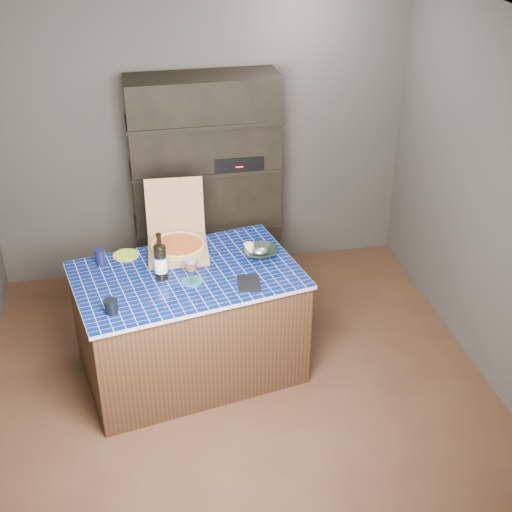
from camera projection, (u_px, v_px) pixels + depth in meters
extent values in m
plane|color=#523923|center=(239.00, 386.00, 5.06)|extent=(3.50, 3.50, 0.00)
plane|color=silver|center=(234.00, 24.00, 3.81)|extent=(3.50, 3.50, 0.00)
plane|color=#45403B|center=(201.00, 134.00, 5.92)|extent=(3.50, 0.00, 3.50)
plane|color=#45403B|center=(310.00, 423.00, 2.95)|extent=(3.50, 0.00, 3.50)
plane|color=#45403B|center=(496.00, 206.00, 4.73)|extent=(0.00, 3.50, 3.50)
cube|color=black|center=(206.00, 183.00, 5.91)|extent=(1.20, 0.40, 1.80)
cube|color=black|center=(236.00, 158.00, 5.80)|extent=(0.40, 0.32, 0.12)
cube|color=#4C2B1E|center=(189.00, 325.00, 5.02)|extent=(1.61, 1.18, 0.79)
cube|color=#051450|center=(186.00, 275.00, 4.81)|extent=(1.65, 1.22, 0.03)
cube|color=#9C7950|center=(178.00, 250.00, 5.04)|extent=(0.44, 0.44, 0.05)
cube|color=#9C7950|center=(175.00, 206.00, 5.14)|extent=(0.42, 0.12, 0.41)
cylinder|color=tan|center=(178.00, 247.00, 5.02)|extent=(0.38, 0.38, 0.01)
cylinder|color=maroon|center=(178.00, 245.00, 5.02)|extent=(0.34, 0.34, 0.01)
torus|color=tan|center=(178.00, 245.00, 5.01)|extent=(0.39, 0.39, 0.02)
cylinder|color=black|center=(161.00, 263.00, 4.70)|extent=(0.08, 0.08, 0.23)
ellipsoid|color=black|center=(159.00, 248.00, 4.64)|extent=(0.08, 0.08, 0.05)
cylinder|color=black|center=(159.00, 240.00, 4.61)|extent=(0.03, 0.03, 0.09)
cylinder|color=white|center=(161.00, 265.00, 4.70)|extent=(0.09, 0.09, 0.11)
cylinder|color=#3B8EC8|center=(161.00, 269.00, 4.72)|extent=(0.09, 0.09, 0.01)
cylinder|color=#3B8EC8|center=(160.00, 257.00, 4.68)|extent=(0.09, 0.09, 0.01)
cylinder|color=#165D76|center=(192.00, 282.00, 4.71)|extent=(0.14, 0.14, 0.01)
cylinder|color=white|center=(192.00, 281.00, 4.71)|extent=(0.07, 0.07, 0.01)
cylinder|color=white|center=(191.00, 275.00, 4.69)|extent=(0.01, 0.01, 0.08)
ellipsoid|color=white|center=(191.00, 264.00, 4.65)|extent=(0.08, 0.08, 0.11)
cylinder|color=#B45D1C|center=(191.00, 265.00, 4.65)|extent=(0.07, 0.07, 0.05)
cylinder|color=white|center=(191.00, 261.00, 4.64)|extent=(0.07, 0.07, 0.02)
cylinder|color=black|center=(111.00, 306.00, 4.38)|extent=(0.08, 0.08, 0.09)
cube|color=black|center=(249.00, 283.00, 4.69)|extent=(0.16, 0.21, 0.02)
imported|color=black|center=(260.00, 252.00, 5.00)|extent=(0.25, 0.25, 0.06)
ellipsoid|color=silver|center=(260.00, 251.00, 5.00)|extent=(0.12, 0.10, 0.05)
cylinder|color=white|center=(249.00, 248.00, 5.05)|extent=(0.07, 0.07, 0.06)
cylinder|color=#0E1034|center=(101.00, 257.00, 4.89)|extent=(0.07, 0.07, 0.11)
cylinder|color=#A0BA27|center=(126.00, 255.00, 5.02)|extent=(0.19, 0.19, 0.01)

